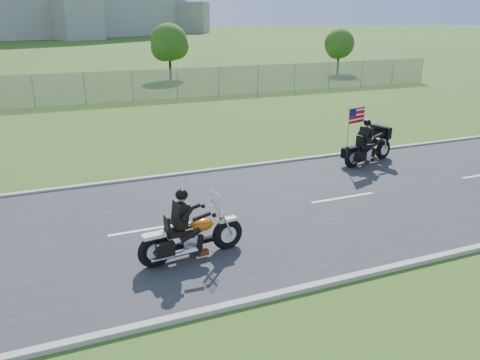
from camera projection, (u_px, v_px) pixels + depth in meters
name	position (u px, v px, depth m)	size (l,w,h in m)	color
ground	(221.00, 219.00, 13.10)	(420.00, 420.00, 0.00)	#324917
road	(221.00, 218.00, 13.09)	(120.00, 8.00, 0.04)	#28282B
curb_north	(183.00, 174.00, 16.62)	(120.00, 0.18, 0.12)	#9E9B93
curb_south	(289.00, 292.00, 9.54)	(120.00, 0.18, 0.12)	#9E9B93
fence	(33.00, 91.00, 28.49)	(60.00, 0.03, 2.00)	gray
tree_fence_near	(169.00, 44.00, 40.49)	(3.52, 3.28, 4.75)	#382316
tree_fence_far	(339.00, 45.00, 44.48)	(3.08, 2.87, 4.20)	#382316
motorcycle_lead	(190.00, 237.00, 10.80)	(2.63, 0.83, 1.77)	black
motorcycle_follow	(368.00, 148.00, 17.76)	(2.57, 1.17, 2.18)	black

